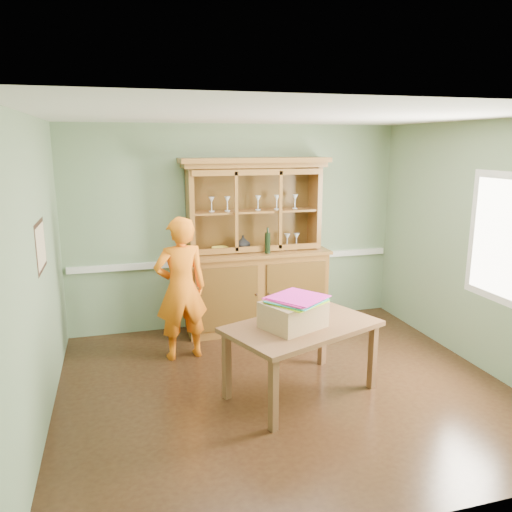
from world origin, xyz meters
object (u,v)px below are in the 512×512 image
object	(u,v)px
dining_table	(302,333)
person	(181,289)
china_hutch	(255,270)
cardboard_box	(293,314)

from	to	relation	value
dining_table	person	bearing A→B (deg)	108.99
china_hutch	cardboard_box	distance (m)	1.95
dining_table	cardboard_box	distance (m)	0.24
person	china_hutch	bearing A→B (deg)	-154.18
china_hutch	person	bearing A→B (deg)	-146.96
person	dining_table	bearing A→B (deg)	123.33
cardboard_box	china_hutch	bearing A→B (deg)	84.94
person	cardboard_box	bearing A→B (deg)	119.22
cardboard_box	person	xyz separation A→B (m)	(-0.91, 1.23, -0.02)
china_hutch	person	size ratio (longest dim) A/B	1.37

